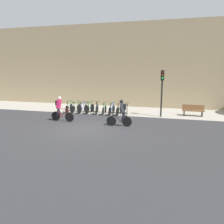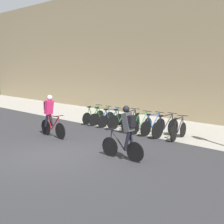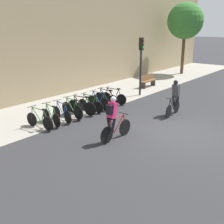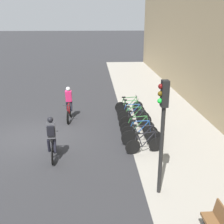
{
  "view_description": "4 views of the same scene",
  "coord_description": "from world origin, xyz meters",
  "views": [
    {
      "loc": [
        5.13,
        -12.23,
        3.7
      ],
      "look_at": [
        1.29,
        2.13,
        0.76
      ],
      "focal_mm": 35.0,
      "sensor_mm": 36.0,
      "label": 1
    },
    {
      "loc": [
        8.58,
        -5.94,
        3.01
      ],
      "look_at": [
        -0.87,
        3.79,
        0.98
      ],
      "focal_mm": 50.0,
      "sensor_mm": 36.0,
      "label": 2
    },
    {
      "loc": [
        -10.37,
        -4.75,
        4.33
      ],
      "look_at": [
        -1.6,
        2.33,
        0.83
      ],
      "focal_mm": 45.0,
      "sensor_mm": 36.0,
      "label": 3
    },
    {
      "loc": [
        11.99,
        2.98,
        5.28
      ],
      "look_at": [
        -0.01,
        3.76,
        1.17
      ],
      "focal_mm": 45.0,
      "sensor_mm": 36.0,
      "label": 4
    }
  ],
  "objects": [
    {
      "name": "parked_bike_5",
      "position": [
        -0.13,
        4.96,
        0.38
      ],
      "size": [
        0.46,
        1.65,
        0.94
      ],
      "color": "black",
      "rests_on": "ground"
    },
    {
      "name": "building_facade",
      "position": [
        0.0,
        9.3,
        4.02
      ],
      "size": [
        44.0,
        0.6,
        8.04
      ],
      "primitive_type": "cube",
      "color": "#9E8966",
      "rests_on": "ground"
    },
    {
      "name": "parked_bike_4",
      "position": [
        -0.78,
        4.96,
        0.41
      ],
      "size": [
        0.5,
        1.66,
        0.98
      ],
      "color": "black",
      "rests_on": "ground"
    },
    {
      "name": "parked_bike_1",
      "position": [
        -2.72,
        4.96,
        0.39
      ],
      "size": [
        0.48,
        1.56,
        0.95
      ],
      "color": "black",
      "rests_on": "ground"
    },
    {
      "name": "parked_bike_8",
      "position": [
        1.81,
        4.96,
        0.38
      ],
      "size": [
        0.46,
        1.6,
        0.95
      ],
      "color": "black",
      "rests_on": "ground"
    },
    {
      "name": "cyclist_pink",
      "position": [
        -2.43,
        1.61,
        0.95
      ],
      "size": [
        1.78,
        0.46,
        1.78
      ],
      "color": "black",
      "rests_on": "ground"
    },
    {
      "name": "parked_bike_6",
      "position": [
        0.51,
        4.96,
        0.4
      ],
      "size": [
        0.46,
        1.66,
        0.96
      ],
      "color": "black",
      "rests_on": "ground"
    },
    {
      "name": "ground",
      "position": [
        0.0,
        0.0,
        0.0
      ],
      "size": [
        200.0,
        200.0,
        0.0
      ],
      "primitive_type": "plane",
      "color": "#2B2B2D"
    },
    {
      "name": "parked_bike_0",
      "position": [
        -3.36,
        4.96,
        0.39
      ],
      "size": [
        0.46,
        1.64,
        0.95
      ],
      "color": "black",
      "rests_on": "ground"
    },
    {
      "name": "cyclist_grey",
      "position": [
        2.16,
        1.33,
        0.95
      ],
      "size": [
        1.68,
        0.47,
        1.76
      ],
      "color": "black",
      "rests_on": "ground"
    },
    {
      "name": "parked_bike_2",
      "position": [
        -2.07,
        4.96,
        0.38
      ],
      "size": [
        0.48,
        1.57,
        0.93
      ],
      "color": "black",
      "rests_on": "ground"
    },
    {
      "name": "parked_bike_3",
      "position": [
        -1.43,
        4.96,
        0.41
      ],
      "size": [
        0.46,
        1.64,
        0.98
      ],
      "color": "black",
      "rests_on": "ground"
    },
    {
      "name": "kerb_strip",
      "position": [
        0.0,
        6.75,
        0.0
      ],
      "size": [
        44.0,
        4.5,
        0.01
      ],
      "primitive_type": "cube",
      "color": "gray",
      "rests_on": "ground"
    },
    {
      "name": "parked_bike_7",
      "position": [
        1.16,
        4.96,
        0.42
      ],
      "size": [
        0.46,
        1.77,
        0.99
      ],
      "color": "black",
      "rests_on": "ground"
    }
  ]
}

